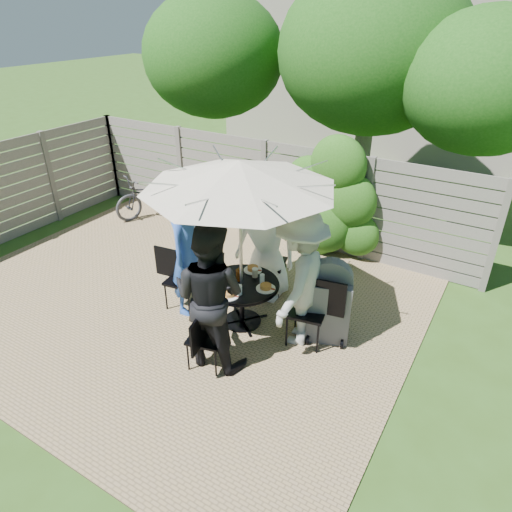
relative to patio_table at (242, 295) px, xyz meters
The scene contains 22 objects.
backyard_envelope 10.25m from the patio_table, 96.38° to the left, with size 60.00×60.00×5.00m.
patio_table is the anchor object (origin of this frame).
umbrella 1.73m from the patio_table, 165.96° to the right, with size 2.68×2.68×2.36m.
chair_back 0.98m from the patio_table, 96.34° to the left, with size 0.57×0.75×0.99m.
person_back 0.96m from the patio_table, 96.21° to the left, with size 0.93×0.60×1.89m, color white.
chair_left 0.98m from the patio_table, behind, with size 0.69×0.50×0.93m.
person_left 0.95m from the patio_table, behind, with size 0.68×0.45×1.86m, color #2952B5.
chair_front 0.99m from the patio_table, 83.68° to the right, with size 0.50×0.66×0.87m.
person_front 0.96m from the patio_table, 83.79° to the right, with size 0.93×0.72×1.91m, color black.
chair_right 0.98m from the patio_table, ahead, with size 0.75×0.55×0.99m.
person_right 0.95m from the patio_table, ahead, with size 1.20×0.69×1.86m, color #AFB0AB.
plate_back 0.42m from the patio_table, 96.21° to the left, with size 0.26×0.26×0.06m.
plate_left 0.42m from the patio_table, behind, with size 0.26×0.26×0.06m.
plate_front 0.42m from the patio_table, 83.79° to the right, with size 0.26×0.26×0.06m.
plate_right 0.42m from the patio_table, ahead, with size 0.26×0.26×0.06m.
glass_left 0.39m from the patio_table, 151.79° to the right, with size 0.07×0.07×0.14m, color silver.
glass_front 0.39m from the patio_table, 61.79° to the right, with size 0.07×0.07×0.14m, color silver.
glass_right 0.39m from the patio_table, 28.21° to the left, with size 0.07×0.07×0.14m, color silver.
syrup_jug 0.29m from the patio_table, 146.40° to the left, with size 0.09×0.09×0.16m, color #59280C.
coffee_cup 0.36m from the patio_table, 71.76° to the left, with size 0.08×0.08×0.12m, color #C6B293.
bicycle 4.34m from the patio_table, 148.45° to the left, with size 0.60×1.71×0.90m, color #333338.
bbq_grill 1.18m from the patio_table, 16.86° to the left, with size 0.70×0.62×1.18m.
Camera 1 is at (4.07, -4.04, 3.96)m, focal length 32.00 mm.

